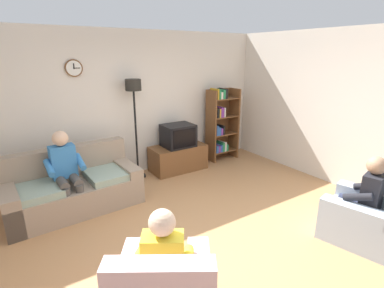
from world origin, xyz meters
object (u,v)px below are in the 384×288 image
at_px(tv, 178,136).
at_px(armchair_near_bookshelf, 366,219).
at_px(floor_lamp, 134,102).
at_px(person_on_couch, 66,169).
at_px(person_in_left_armchair, 164,259).
at_px(bookshelf, 220,124).
at_px(tv_stand, 178,158).
at_px(couch, 74,189).
at_px(person_in_right_armchair, 363,194).

distance_m(tv, armchair_near_bookshelf, 3.43).
xyz_separation_m(floor_lamp, person_on_couch, (-1.38, -0.69, -0.75)).
bearing_deg(armchair_near_bookshelf, person_in_left_armchair, 172.13).
xyz_separation_m(tv, armchair_near_bookshelf, (0.79, -3.31, -0.44)).
height_order(bookshelf, floor_lamp, floor_lamp).
bearing_deg(tv_stand, couch, -167.17).
relative_size(bookshelf, person_in_right_armchair, 1.41).
relative_size(couch, tv, 3.24).
bearing_deg(floor_lamp, bookshelf, -0.90).
xyz_separation_m(tv, person_in_left_armchair, (-1.88, -2.94, -0.12)).
height_order(floor_lamp, armchair_near_bookshelf, floor_lamp).
bearing_deg(tv, armchair_near_bookshelf, -76.62).
distance_m(bookshelf, person_on_couch, 3.40).
distance_m(armchair_near_bookshelf, person_in_right_armchair, 0.33).
distance_m(couch, floor_lamp, 1.81).
height_order(bookshelf, person_in_left_armchair, bookshelf).
distance_m(tv, bookshelf, 1.13).
xyz_separation_m(armchair_near_bookshelf, person_in_left_armchair, (-2.66, 0.37, 0.32)).
distance_m(tv_stand, armchair_near_bookshelf, 3.43).
bearing_deg(couch, floor_lamp, 24.29).
xyz_separation_m(tv_stand, tv, (0.00, -0.02, 0.47)).
relative_size(tv_stand, person_in_left_armchair, 0.98).
xyz_separation_m(person_on_couch, person_in_left_armchair, (0.33, -2.37, -0.09)).
bearing_deg(bookshelf, tv, -175.27).
distance_m(armchair_near_bookshelf, person_in_left_armchair, 2.71).
height_order(couch, tv, tv).
xyz_separation_m(tv, person_in_right_armchair, (0.77, -3.22, -0.12)).
distance_m(couch, person_on_couch, 0.41).
xyz_separation_m(tv_stand, person_in_right_armchair, (0.77, -3.25, 0.35)).
bearing_deg(tv_stand, armchair_near_bookshelf, -76.71).
bearing_deg(floor_lamp, person_in_right_armchair, -64.49).
bearing_deg(person_on_couch, tv_stand, 15.04).
bearing_deg(armchair_near_bookshelf, floor_lamp, 115.22).
bearing_deg(floor_lamp, tv_stand, -6.79).
distance_m(person_on_couch, person_in_right_armchair, 3.99).
height_order(couch, person_in_left_armchair, person_in_left_armchair).
bearing_deg(armchair_near_bookshelf, bookshelf, 84.37).
xyz_separation_m(bookshelf, person_on_couch, (-3.33, -0.66, -0.11)).
bearing_deg(bookshelf, couch, -170.35).
relative_size(couch, floor_lamp, 1.05).
height_order(person_on_couch, person_in_left_armchair, person_on_couch).
height_order(floor_lamp, person_in_right_armchair, floor_lamp).
relative_size(tv_stand, person_in_right_armchair, 0.98).
xyz_separation_m(couch, person_in_left_armchair, (0.24, -2.48, 0.29)).
height_order(floor_lamp, person_on_couch, floor_lamp).
bearing_deg(floor_lamp, person_on_couch, -153.30).
relative_size(bookshelf, armchair_near_bookshelf, 1.52).
bearing_deg(tv, person_in_left_armchair, -122.52).
bearing_deg(armchair_near_bookshelf, tv_stand, 103.29).
xyz_separation_m(floor_lamp, person_in_left_armchair, (-1.05, -3.07, -0.85)).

